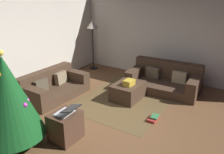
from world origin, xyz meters
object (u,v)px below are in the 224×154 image
object	(u,v)px
side_table	(65,126)
laptop	(67,111)
corner_lamp	(92,28)
couch_left	(53,87)
tv_remote	(127,80)
christmas_tree	(8,97)
couch_right	(165,80)
gift_box	(129,83)
ottoman	(128,91)
book_stack	(154,118)

from	to	relation	value
side_table	laptop	xyz separation A→B (m)	(0.00, -0.06, 0.32)
side_table	corner_lamp	world-z (taller)	corner_lamp
couch_left	laptop	xyz separation A→B (m)	(-1.17, -1.58, 0.33)
tv_remote	side_table	distance (m)	2.21
tv_remote	christmas_tree	distance (m)	2.91
couch_right	side_table	size ratio (longest dim) A/B	3.56
gift_box	laptop	bearing A→B (deg)	176.38
laptop	christmas_tree	bearing A→B (deg)	130.01
side_table	couch_right	bearing A→B (deg)	-11.91
side_table	christmas_tree	bearing A→B (deg)	132.20
couch_left	couch_right	distance (m)	2.89
couch_left	tv_remote	size ratio (longest dim) A/B	10.26
ottoman	gift_box	distance (m)	0.28
ottoman	tv_remote	size ratio (longest dim) A/B	5.09
tv_remote	laptop	xyz separation A→B (m)	(-2.20, -0.06, 0.18)
side_table	corner_lamp	size ratio (longest dim) A/B	0.33
tv_remote	corner_lamp	xyz separation A→B (m)	(1.23, 1.95, 0.94)
couch_right	book_stack	world-z (taller)	couch_right
gift_box	tv_remote	xyz separation A→B (m)	(0.23, 0.19, -0.06)
ottoman	tv_remote	world-z (taller)	tv_remote
tv_remote	corner_lamp	bearing A→B (deg)	44.30
couch_left	ottoman	size ratio (longest dim) A/B	2.02
side_table	laptop	size ratio (longest dim) A/B	1.28
tv_remote	laptop	world-z (taller)	laptop
book_stack	couch_left	bearing A→B (deg)	96.37
tv_remote	corner_lamp	distance (m)	2.49
christmas_tree	side_table	xyz separation A→B (m)	(0.59, -0.65, -0.64)
ottoman	side_table	size ratio (longest dim) A/B	1.55
couch_right	christmas_tree	xyz separation A→B (m)	(-3.67, 1.30, 0.64)
couch_right	laptop	xyz separation A→B (m)	(-3.08, 0.59, 0.32)
couch_left	book_stack	world-z (taller)	couch_left
tv_remote	side_table	xyz separation A→B (m)	(-2.21, -0.01, -0.14)
gift_box	side_table	bearing A→B (deg)	174.75
couch_left	side_table	world-z (taller)	couch_left
couch_left	gift_box	bearing A→B (deg)	116.29
couch_left	ottoman	distance (m)	1.87
book_stack	tv_remote	bearing A→B (deg)	55.30
side_table	book_stack	size ratio (longest dim) A/B	1.76
couch_right	ottoman	size ratio (longest dim) A/B	2.30
couch_left	tv_remote	distance (m)	1.84
christmas_tree	corner_lamp	world-z (taller)	christmas_tree
tv_remote	corner_lamp	size ratio (longest dim) A/B	0.10
side_table	couch_left	bearing A→B (deg)	52.37
gift_box	laptop	xyz separation A→B (m)	(-1.98, 0.13, 0.12)
couch_right	side_table	bearing A→B (deg)	74.49
side_table	gift_box	bearing A→B (deg)	-5.25
couch_left	couch_right	xyz separation A→B (m)	(1.91, -2.18, 0.01)
couch_right	gift_box	world-z (taller)	couch_right
tv_remote	couch_left	bearing A→B (deg)	110.64
couch_right	corner_lamp	size ratio (longest dim) A/B	1.18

